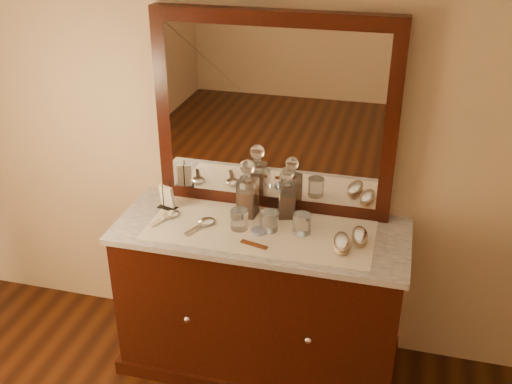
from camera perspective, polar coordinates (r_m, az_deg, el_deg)
dresser_cabinet at (r=3.17m, az=0.46°, el=-10.34°), size 1.40×0.55×0.82m
dresser_plinth at (r=3.41m, az=0.44°, el=-15.28°), size 1.46×0.59×0.08m
knob_left at (r=3.01m, az=-6.58°, el=-11.98°), size 0.04×0.04×0.04m
knob_right at (r=2.88m, az=4.99°, el=-13.92°), size 0.04×0.04×0.04m
marble_top at (r=2.93m, az=0.49°, el=-3.74°), size 1.44×0.59×0.03m
mirror_frame at (r=2.93m, az=1.72°, el=7.36°), size 1.20×0.08×1.00m
mirror_glass at (r=2.90m, az=1.56°, el=7.14°), size 1.06×0.01×0.86m
lace_runner at (r=2.91m, az=0.40°, el=-3.65°), size 1.10×0.45×0.00m
pin_dish at (r=2.88m, az=0.29°, el=-3.75°), size 0.09×0.09×0.01m
comb at (r=2.78m, az=-0.18°, el=-5.04°), size 0.14×0.06×0.01m
napkin_rack at (r=3.11m, az=-8.49°, el=-0.57°), size 0.11×0.09×0.15m
decanter_left at (r=2.98m, az=-0.80°, el=-0.21°), size 0.10×0.10×0.31m
decanter_right at (r=2.98m, az=2.94°, el=-0.54°), size 0.10×0.10×0.27m
brush_near at (r=2.78m, az=8.19°, el=-4.88°), size 0.10×0.18×0.05m
brush_far at (r=2.85m, az=9.90°, el=-4.23°), size 0.09×0.17×0.05m
hand_mirror_outer at (r=3.04m, az=-8.32°, el=-2.25°), size 0.12×0.20×0.02m
hand_mirror_inner at (r=2.95m, az=-5.01°, el=-2.99°), size 0.12×0.21×0.02m
tumblers at (r=2.88m, az=1.34°, el=-2.83°), size 0.39×0.12×0.10m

